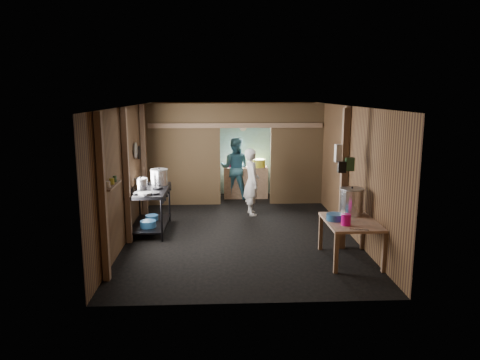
{
  "coord_description": "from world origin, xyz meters",
  "views": [
    {
      "loc": [
        -0.42,
        -9.29,
        2.87
      ],
      "look_at": [
        0.0,
        -0.2,
        1.1
      ],
      "focal_mm": 33.81,
      "sensor_mm": 36.0,
      "label": 1
    }
  ],
  "objects_px": {
    "stove_pot_large": "(159,178)",
    "yellow_tub": "(258,163)",
    "stock_pot": "(351,202)",
    "gas_range": "(150,210)",
    "prep_table": "(350,241)",
    "cook": "(252,182)",
    "pink_bucket": "(346,220)"
  },
  "relations": [
    {
      "from": "prep_table",
      "to": "yellow_tub",
      "type": "bearing_deg",
      "value": 103.67
    },
    {
      "from": "gas_range",
      "to": "prep_table",
      "type": "xyz_separation_m",
      "value": [
        3.71,
        -1.85,
        -0.1
      ]
    },
    {
      "from": "stock_pot",
      "to": "pink_bucket",
      "type": "bearing_deg",
      "value": -112.91
    },
    {
      "from": "gas_range",
      "to": "pink_bucket",
      "type": "height_order",
      "value": "gas_range"
    },
    {
      "from": "prep_table",
      "to": "yellow_tub",
      "type": "distance_m",
      "value": 5.07
    },
    {
      "from": "stove_pot_large",
      "to": "cook",
      "type": "relative_size",
      "value": 0.24
    },
    {
      "from": "yellow_tub",
      "to": "prep_table",
      "type": "bearing_deg",
      "value": -76.33
    },
    {
      "from": "gas_range",
      "to": "yellow_tub",
      "type": "xyz_separation_m",
      "value": [
        2.52,
        3.04,
        0.51
      ]
    },
    {
      "from": "gas_range",
      "to": "stove_pot_large",
      "type": "xyz_separation_m",
      "value": [
        0.17,
        0.36,
        0.62
      ]
    },
    {
      "from": "gas_range",
      "to": "cook",
      "type": "bearing_deg",
      "value": 29.08
    },
    {
      "from": "prep_table",
      "to": "yellow_tub",
      "type": "relative_size",
      "value": 3.03
    },
    {
      "from": "pink_bucket",
      "to": "yellow_tub",
      "type": "distance_m",
      "value": 5.25
    },
    {
      "from": "stock_pot",
      "to": "cook",
      "type": "xyz_separation_m",
      "value": [
        -1.6,
        2.68,
        -0.15
      ]
    },
    {
      "from": "gas_range",
      "to": "stock_pot",
      "type": "bearing_deg",
      "value": -20.7
    },
    {
      "from": "prep_table",
      "to": "gas_range",
      "type": "bearing_deg",
      "value": 153.49
    },
    {
      "from": "prep_table",
      "to": "stock_pot",
      "type": "distance_m",
      "value": 0.72
    },
    {
      "from": "prep_table",
      "to": "cook",
      "type": "relative_size",
      "value": 0.76
    },
    {
      "from": "stove_pot_large",
      "to": "stock_pot",
      "type": "height_order",
      "value": "stove_pot_large"
    },
    {
      "from": "stove_pot_large",
      "to": "yellow_tub",
      "type": "relative_size",
      "value": 0.95
    },
    {
      "from": "stove_pot_large",
      "to": "pink_bucket",
      "type": "distance_m",
      "value": 4.18
    },
    {
      "from": "gas_range",
      "to": "yellow_tub",
      "type": "distance_m",
      "value": 3.98
    },
    {
      "from": "stock_pot",
      "to": "pink_bucket",
      "type": "relative_size",
      "value": 2.63
    },
    {
      "from": "prep_table",
      "to": "stove_pot_large",
      "type": "distance_m",
      "value": 4.24
    },
    {
      "from": "gas_range",
      "to": "prep_table",
      "type": "distance_m",
      "value": 4.15
    },
    {
      "from": "stove_pot_large",
      "to": "yellow_tub",
      "type": "height_order",
      "value": "stove_pot_large"
    },
    {
      "from": "stove_pot_large",
      "to": "stock_pot",
      "type": "relative_size",
      "value": 0.75
    },
    {
      "from": "gas_range",
      "to": "prep_table",
      "type": "height_order",
      "value": "gas_range"
    },
    {
      "from": "gas_range",
      "to": "cook",
      "type": "xyz_separation_m",
      "value": [
        2.22,
        1.23,
        0.34
      ]
    },
    {
      "from": "stock_pot",
      "to": "pink_bucket",
      "type": "xyz_separation_m",
      "value": [
        -0.28,
        -0.66,
        -0.14
      ]
    },
    {
      "from": "yellow_tub",
      "to": "cook",
      "type": "relative_size",
      "value": 0.25
    },
    {
      "from": "stock_pot",
      "to": "yellow_tub",
      "type": "relative_size",
      "value": 1.27
    },
    {
      "from": "cook",
      "to": "gas_range",
      "type": "bearing_deg",
      "value": 110.5
    }
  ]
}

